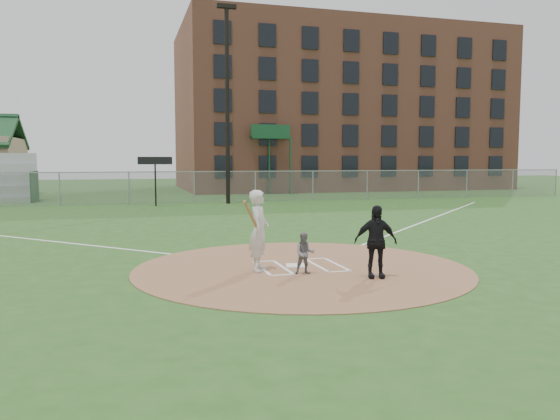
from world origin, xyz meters
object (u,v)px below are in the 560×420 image
object	(u,v)px
batter_at_plate	(259,230)
home_plate	(296,266)
catcher	(305,253)
umpire	(376,242)

from	to	relation	value
batter_at_plate	home_plate	bearing A→B (deg)	14.56
home_plate	catcher	xyz separation A→B (m)	(-0.08, -0.96, 0.48)
home_plate	batter_at_plate	xyz separation A→B (m)	(-1.02, -0.27, 0.97)
umpire	home_plate	bearing A→B (deg)	139.56
catcher	home_plate	bearing A→B (deg)	97.08
catcher	umpire	size ratio (longest dim) A/B	0.59
umpire	batter_at_plate	distance (m)	2.82
catcher	umpire	distance (m)	1.69
home_plate	batter_at_plate	bearing A→B (deg)	-165.44
umpire	batter_at_plate	xyz separation A→B (m)	(-2.37, 1.52, 0.15)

